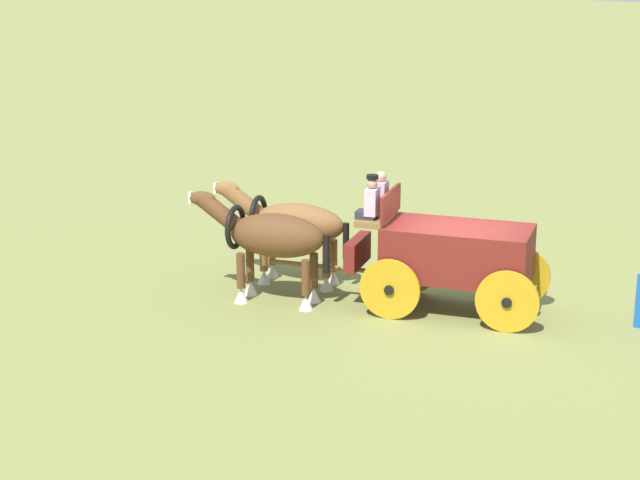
% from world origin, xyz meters
% --- Properties ---
extents(ground_plane, '(220.00, 220.00, 0.00)m').
position_xyz_m(ground_plane, '(0.00, 0.00, 0.00)').
color(ground_plane, olive).
extents(show_wagon, '(5.88, 2.79, 2.82)m').
position_xyz_m(show_wagon, '(0.15, 0.05, 1.23)').
color(show_wagon, maroon).
rests_on(show_wagon, ground).
extents(draft_horse_near, '(3.04, 1.49, 2.27)m').
position_xyz_m(draft_horse_near, '(3.44, 1.75, 1.40)').
color(draft_horse_near, brown).
rests_on(draft_horse_near, ground).
extents(draft_horse_off, '(3.06, 1.46, 2.19)m').
position_xyz_m(draft_horse_off, '(3.84, 0.51, 1.33)').
color(draft_horse_off, brown).
rests_on(draft_horse_off, ground).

